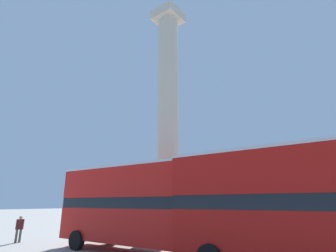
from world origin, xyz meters
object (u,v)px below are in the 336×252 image
monument_column (168,147)px  bus_a (326,202)px  street_lamp (101,201)px  pedestrian_near_lamp (19,228)px  bus_b (146,203)px

monument_column → bus_a: monument_column is taller
street_lamp → pedestrian_near_lamp: (-2.07, -4.75, -1.71)m
monument_column → street_lamp: bearing=-130.1°
bus_b → pedestrian_near_lamp: 9.42m
monument_column → bus_b: monument_column is taller
pedestrian_near_lamp → street_lamp: bearing=159.0°
bus_a → pedestrian_near_lamp: size_ratio=6.84×
bus_b → street_lamp: 7.44m
bus_a → street_lamp: bearing=168.4°
pedestrian_near_lamp → bus_b: bearing=106.0°
monument_column → pedestrian_near_lamp: monument_column is taller
monument_column → bus_b: bearing=-61.1°
bus_b → pedestrian_near_lamp: bearing=-169.8°
bus_b → street_lamp: bearing=156.4°
bus_a → bus_b: 8.25m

